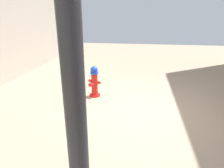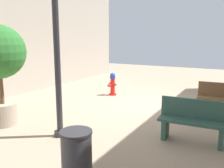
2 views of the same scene
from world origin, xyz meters
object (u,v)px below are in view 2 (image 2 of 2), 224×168
object	(u,v)px
bench_far	(193,121)
street_lamp	(56,30)
fire_hydrant	(113,84)
bench_near	(222,99)
trash_bin	(77,159)

from	to	relation	value
bench_far	street_lamp	size ratio (longest dim) A/B	0.38
fire_hydrant	street_lamp	distance (m)	4.82
bench_near	bench_far	distance (m)	2.49
bench_near	street_lamp	bearing A→B (deg)	49.18
fire_hydrant	trash_bin	world-z (taller)	trash_bin
street_lamp	trash_bin	distance (m)	2.92
fire_hydrant	bench_near	world-z (taller)	bench_near
fire_hydrant	trash_bin	xyz separation A→B (m)	(-2.53, 5.70, 0.00)
bench_far	bench_near	bearing A→B (deg)	-98.56
bench_far	street_lamp	world-z (taller)	street_lamp
street_lamp	trash_bin	world-z (taller)	street_lamp
bench_near	fire_hydrant	bearing A→B (deg)	-8.40
street_lamp	fire_hydrant	bearing A→B (deg)	-77.51
street_lamp	trash_bin	bearing A→B (deg)	138.00
trash_bin	street_lamp	bearing A→B (deg)	-42.00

